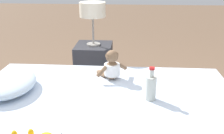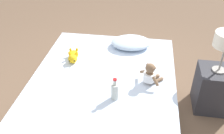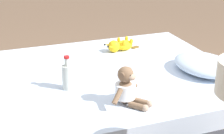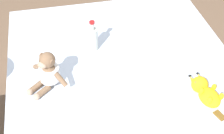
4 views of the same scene
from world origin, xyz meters
The scene contains 6 objects.
ground_plane centered at (0.00, 0.00, 0.00)m, with size 16.00×16.00×0.00m, color brown.
bed centered at (0.00, 0.00, 0.22)m, with size 1.53×1.88×0.44m.
pillow centered at (0.23, 0.67, 0.49)m, with size 0.54×0.45×0.11m.
plush_monkey centered at (0.48, -0.03, 0.53)m, with size 0.25×0.26×0.24m.
plush_yellow_creature centered at (-0.40, 0.27, 0.49)m, with size 0.14×0.33×0.10m.
glass_bottle centered at (0.16, -0.31, 0.53)m, with size 0.07×0.07×0.23m.
Camera 3 is at (2.22, -0.76, 1.45)m, focal length 57.05 mm.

